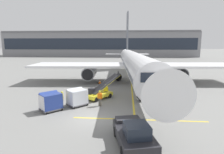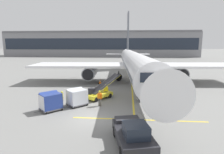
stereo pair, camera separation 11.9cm
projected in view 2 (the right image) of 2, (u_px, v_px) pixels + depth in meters
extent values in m
plane|color=slate|center=(92.00, 119.00, 17.02)|extent=(600.00, 600.00, 0.00)
cylinder|color=white|center=(134.00, 63.00, 32.56)|extent=(5.86, 36.28, 3.55)
cube|color=slate|center=(134.00, 63.00, 32.56)|extent=(5.80, 34.84, 0.43)
cone|color=white|center=(161.00, 89.00, 13.02)|extent=(3.60, 3.76, 3.37)
cone|color=white|center=(127.00, 55.00, 53.11)|extent=(3.38, 5.87, 3.02)
cube|color=white|center=(82.00, 65.00, 33.75)|extent=(17.59, 8.31, 0.36)
cylinder|color=#93969E|center=(90.00, 73.00, 33.23)|extent=(2.50, 4.83, 2.20)
cylinder|color=black|center=(88.00, 75.00, 30.86)|extent=(1.88, 0.24, 1.87)
cube|color=white|center=(186.00, 65.00, 33.33)|extent=(17.59, 8.31, 0.36)
cylinder|color=#93969E|center=(178.00, 73.00, 32.87)|extent=(2.50, 4.83, 2.20)
cylinder|color=black|center=(183.00, 75.00, 30.51)|extent=(1.88, 0.24, 1.87)
cube|color=slate|center=(128.00, 33.00, 50.72)|extent=(0.56, 4.34, 10.84)
cube|color=white|center=(128.00, 54.00, 51.39)|extent=(11.83, 3.63, 0.20)
cube|color=#1E2633|center=(154.00, 76.00, 15.38)|extent=(2.58, 1.75, 0.78)
cylinder|color=#47474C|center=(142.00, 91.00, 22.28)|extent=(0.22, 0.22, 1.10)
sphere|color=black|center=(142.00, 95.00, 22.38)|extent=(1.35, 1.35, 1.35)
cylinder|color=#47474C|center=(119.00, 74.00, 34.80)|extent=(0.22, 0.22, 1.10)
sphere|color=black|center=(119.00, 77.00, 34.89)|extent=(1.35, 1.35, 1.35)
cylinder|color=#47474C|center=(147.00, 74.00, 34.68)|extent=(0.22, 0.22, 1.10)
sphere|color=black|center=(147.00, 77.00, 34.77)|extent=(1.35, 1.35, 1.35)
cube|color=gold|center=(99.00, 95.00, 23.24)|extent=(3.32, 3.68, 0.44)
cube|color=black|center=(91.00, 91.00, 22.70)|extent=(0.81, 0.82, 0.70)
cylinder|color=#333338|center=(95.00, 90.00, 23.19)|extent=(0.08, 0.08, 0.80)
cube|color=gold|center=(106.00, 84.00, 23.95)|extent=(3.67, 4.46, 2.03)
cube|color=black|center=(106.00, 83.00, 23.93)|extent=(3.47, 4.27, 1.88)
cube|color=#333338|center=(108.00, 84.00, 23.64)|extent=(2.96, 3.90, 2.07)
cube|color=#333338|center=(103.00, 83.00, 24.22)|extent=(2.96, 3.90, 2.07)
cylinder|color=black|center=(110.00, 96.00, 23.67)|extent=(0.50, 0.57, 0.56)
cylinder|color=black|center=(102.00, 94.00, 24.63)|extent=(0.50, 0.57, 0.56)
cylinder|color=black|center=(96.00, 100.00, 21.92)|extent=(0.50, 0.57, 0.56)
cylinder|color=black|center=(88.00, 97.00, 22.89)|extent=(0.50, 0.57, 0.56)
cube|color=#515156|center=(77.00, 104.00, 20.63)|extent=(2.54, 2.55, 0.12)
cylinder|color=#4C4C51|center=(66.00, 106.00, 19.76)|extent=(0.54, 0.55, 0.07)
cube|color=silver|center=(77.00, 97.00, 20.50)|extent=(2.40, 2.41, 1.50)
cube|color=silver|center=(75.00, 91.00, 20.71)|extent=(1.88, 1.90, 0.74)
cube|color=silver|center=(69.00, 98.00, 19.87)|extent=(1.06, 1.02, 1.38)
sphere|color=black|center=(68.00, 104.00, 20.63)|extent=(0.30, 0.30, 0.30)
sphere|color=black|center=(74.00, 107.00, 19.62)|extent=(0.30, 0.30, 0.30)
sphere|color=black|center=(80.00, 101.00, 21.67)|extent=(0.30, 0.30, 0.30)
sphere|color=black|center=(87.00, 104.00, 20.66)|extent=(0.30, 0.30, 0.30)
cube|color=#515156|center=(51.00, 109.00, 19.10)|extent=(2.54, 2.55, 0.12)
cylinder|color=#4C4C51|center=(38.00, 112.00, 18.23)|extent=(0.54, 0.55, 0.07)
cube|color=navy|center=(51.00, 101.00, 18.96)|extent=(2.40, 2.41, 1.50)
cube|color=navy|center=(49.00, 95.00, 19.18)|extent=(1.88, 1.90, 0.74)
cube|color=silver|center=(41.00, 103.00, 18.34)|extent=(1.06, 1.02, 1.38)
sphere|color=black|center=(41.00, 109.00, 19.10)|extent=(0.30, 0.30, 0.30)
sphere|color=black|center=(46.00, 113.00, 18.09)|extent=(0.30, 0.30, 0.30)
sphere|color=black|center=(56.00, 106.00, 20.13)|extent=(0.30, 0.30, 0.30)
sphere|color=black|center=(62.00, 109.00, 19.12)|extent=(0.30, 0.30, 0.30)
cube|color=#232328|center=(132.00, 136.00, 12.41)|extent=(3.02, 4.76, 0.70)
cube|color=#1E2633|center=(136.00, 130.00, 11.53)|extent=(1.77, 1.83, 0.80)
cube|color=#28282D|center=(127.00, 119.00, 13.94)|extent=(1.95, 1.34, 0.24)
cylinder|color=black|center=(140.00, 130.00, 13.92)|extent=(0.44, 0.80, 0.76)
cylinder|color=black|center=(115.00, 131.00, 13.67)|extent=(0.44, 0.80, 0.76)
cylinder|color=black|center=(153.00, 150.00, 11.25)|extent=(0.44, 0.80, 0.76)
cylinder|color=black|center=(123.00, 152.00, 11.01)|extent=(0.44, 0.80, 0.76)
cylinder|color=#514C42|center=(105.00, 94.00, 23.67)|extent=(0.15, 0.15, 0.86)
cylinder|color=#514C42|center=(107.00, 94.00, 23.67)|extent=(0.15, 0.15, 0.86)
cube|color=yellow|center=(106.00, 89.00, 23.55)|extent=(0.39, 0.26, 0.58)
cube|color=white|center=(106.00, 89.00, 23.67)|extent=(0.34, 0.03, 0.08)
sphere|color=#9E7051|center=(106.00, 86.00, 23.48)|extent=(0.21, 0.21, 0.21)
sphere|color=yellow|center=(106.00, 85.00, 23.47)|extent=(0.23, 0.23, 0.23)
cylinder|color=yellow|center=(104.00, 89.00, 23.57)|extent=(0.09, 0.09, 0.56)
cylinder|color=yellow|center=(108.00, 89.00, 23.55)|extent=(0.09, 0.09, 0.56)
cylinder|color=black|center=(81.00, 102.00, 20.63)|extent=(0.15, 0.15, 0.86)
cylinder|color=black|center=(81.00, 102.00, 20.46)|extent=(0.15, 0.15, 0.86)
cube|color=yellow|center=(81.00, 96.00, 20.42)|extent=(0.36, 0.44, 0.58)
cube|color=white|center=(82.00, 96.00, 20.46)|extent=(0.14, 0.32, 0.08)
sphere|color=#9E7051|center=(81.00, 92.00, 20.35)|extent=(0.21, 0.21, 0.21)
sphere|color=yellow|center=(81.00, 91.00, 20.34)|extent=(0.23, 0.23, 0.23)
cylinder|color=yellow|center=(81.00, 95.00, 20.66)|extent=(0.09, 0.09, 0.56)
cylinder|color=yellow|center=(81.00, 97.00, 20.20)|extent=(0.09, 0.09, 0.56)
cylinder|color=#514C42|center=(62.00, 103.00, 20.20)|extent=(0.15, 0.15, 0.86)
cylinder|color=#514C42|center=(62.00, 103.00, 20.03)|extent=(0.15, 0.15, 0.86)
cube|color=yellow|center=(62.00, 97.00, 19.99)|extent=(0.33, 0.43, 0.58)
cube|color=white|center=(63.00, 97.00, 20.01)|extent=(0.10, 0.33, 0.08)
sphere|color=tan|center=(62.00, 93.00, 19.92)|extent=(0.21, 0.21, 0.21)
sphere|color=yellow|center=(62.00, 92.00, 19.91)|extent=(0.23, 0.23, 0.23)
cylinder|color=yellow|center=(62.00, 97.00, 20.23)|extent=(0.09, 0.09, 0.56)
cylinder|color=yellow|center=(62.00, 98.00, 19.77)|extent=(0.09, 0.09, 0.56)
cylinder|color=#514C42|center=(99.00, 102.00, 20.53)|extent=(0.15, 0.15, 0.86)
cylinder|color=#514C42|center=(100.00, 102.00, 20.45)|extent=(0.15, 0.15, 0.86)
cube|color=orange|center=(100.00, 96.00, 20.37)|extent=(0.44, 0.36, 0.58)
cube|color=white|center=(100.00, 95.00, 20.48)|extent=(0.32, 0.13, 0.08)
sphere|color=#9E7051|center=(100.00, 92.00, 20.30)|extent=(0.21, 0.21, 0.21)
sphere|color=yellow|center=(100.00, 91.00, 20.28)|extent=(0.23, 0.23, 0.23)
cylinder|color=orange|center=(98.00, 96.00, 20.48)|extent=(0.09, 0.09, 0.56)
cylinder|color=orange|center=(102.00, 96.00, 20.27)|extent=(0.09, 0.09, 0.56)
cube|color=black|center=(100.00, 84.00, 32.32)|extent=(0.69, 0.69, 0.05)
cone|color=orange|center=(100.00, 81.00, 32.26)|extent=(0.56, 0.56, 0.73)
cylinder|color=white|center=(100.00, 81.00, 32.25)|extent=(0.31, 0.31, 0.09)
cube|color=yellow|center=(132.00, 83.00, 33.20)|extent=(0.20, 110.00, 0.01)
cube|color=yellow|center=(139.00, 120.00, 16.78)|extent=(12.00, 0.20, 0.01)
cube|color=gray|center=(100.00, 45.00, 110.95)|extent=(109.28, 18.26, 13.47)
cube|color=#1E2633|center=(98.00, 44.00, 101.88)|extent=(106.00, 0.10, 6.06)
cube|color=slate|center=(100.00, 32.00, 107.96)|extent=(108.19, 15.52, 0.70)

